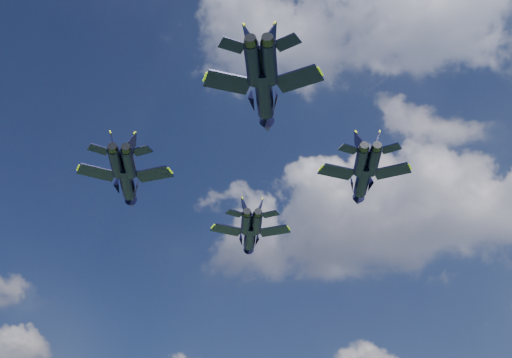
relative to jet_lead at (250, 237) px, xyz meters
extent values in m
cylinder|color=black|center=(0.25, -0.51, -0.08)|extent=(5.82, 9.35, 1.89)
cone|color=black|center=(-2.41, 4.98, -0.08)|extent=(2.80, 3.24, 1.79)
ellipsoid|color=brown|center=(-1.26, 2.61, 0.50)|extent=(2.24, 3.16, 0.86)
cube|color=black|center=(-2.25, -4.05, -0.08)|extent=(5.28, 5.42, 0.19)
cube|color=black|center=(4.57, -0.76, -0.08)|extent=(5.01, 3.05, 0.19)
cube|color=black|center=(1.13, -8.62, -0.08)|extent=(2.76, 2.97, 0.15)
cube|color=black|center=(6.05, -6.24, -0.08)|extent=(2.58, 1.67, 0.15)
cube|color=black|center=(2.18, -7.17, 1.39)|extent=(2.03, 2.52, 3.17)
cube|color=black|center=(4.26, -6.16, 1.39)|extent=(1.74, 3.08, 3.17)
cylinder|color=black|center=(-10.09, -21.61, 0.95)|extent=(6.15, 9.81, 1.99)
cone|color=black|center=(-12.90, -15.85, 0.95)|extent=(2.95, 3.41, 1.88)
ellipsoid|color=brown|center=(-11.69, -18.33, 1.56)|extent=(2.36, 3.32, 0.91)
cube|color=black|center=(-12.70, -25.34, 0.95)|extent=(5.54, 5.70, 0.20)
cube|color=black|center=(-5.54, -21.85, 0.95)|extent=(5.27, 3.22, 0.20)
cube|color=black|center=(-9.14, -30.12, 0.95)|extent=(2.90, 3.12, 0.15)
cube|color=black|center=(-3.97, -27.60, 0.95)|extent=(2.71, 1.75, 0.15)
cube|color=black|center=(-8.03, -28.60, 2.49)|extent=(2.14, 2.64, 3.33)
cube|color=black|center=(-5.85, -27.53, 2.49)|extent=(1.83, 3.24, 3.33)
cylinder|color=black|center=(21.14, -7.28, 2.02)|extent=(5.44, 9.88, 1.97)
cone|color=black|center=(18.82, -1.37, 2.02)|extent=(2.77, 3.33, 1.86)
ellipsoid|color=brown|center=(19.82, -3.92, 2.62)|extent=(2.14, 3.30, 0.90)
cube|color=black|center=(18.28, -10.75, 2.02)|extent=(5.61, 5.53, 0.20)
cube|color=black|center=(25.61, -7.87, 2.02)|extent=(5.06, 2.89, 0.20)
cube|color=black|center=(21.42, -15.75, 2.02)|extent=(2.95, 3.06, 0.15)
cube|color=black|center=(26.71, -13.67, 2.02)|extent=(2.79, 1.93, 0.15)
cube|color=black|center=(22.63, -14.33, 3.55)|extent=(1.92, 2.75, 3.29)
cube|color=black|center=(24.87, -13.45, 3.55)|extent=(1.75, 3.25, 3.29)
cylinder|color=black|center=(15.39, -31.64, 1.64)|extent=(5.25, 10.46, 2.07)
cone|color=black|center=(13.27, -25.32, 1.64)|extent=(2.80, 3.45, 1.95)
ellipsoid|color=brown|center=(14.19, -28.05, 2.27)|extent=(2.11, 3.47, 0.94)
cube|color=black|center=(12.20, -35.13, 1.64)|extent=(5.96, 5.71, 0.21)
cube|color=black|center=(20.05, -32.50, 1.64)|extent=(5.45, 3.30, 0.21)
cube|color=black|center=(15.23, -40.54, 1.64)|extent=(3.15, 3.19, 0.16)
cube|color=black|center=(20.89, -38.64, 1.64)|extent=(3.00, 2.15, 0.16)
cube|color=black|center=(16.57, -39.12, 3.25)|extent=(1.87, 2.98, 3.46)
cube|color=black|center=(18.97, -38.32, 3.25)|extent=(1.79, 3.43, 3.46)
camera|label=1|loc=(37.54, -87.13, -47.50)|focal=45.00mm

